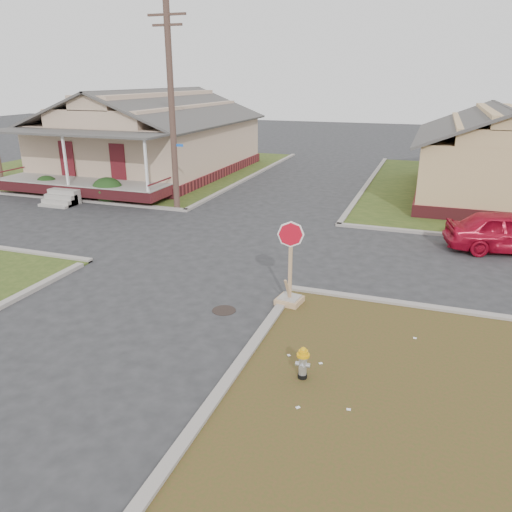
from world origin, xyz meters
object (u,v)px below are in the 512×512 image
(fire_hydrant, at_px, (303,361))
(stop_sign, at_px, (290,286))
(red_sedan, at_px, (509,232))
(utility_pole, at_px, (172,107))

(fire_hydrant, xyz_separation_m, stop_sign, (-1.25, 3.39, 0.11))
(red_sedan, bearing_deg, fire_hydrant, 142.69)
(fire_hydrant, relative_size, red_sedan, 0.17)
(stop_sign, height_order, red_sedan, stop_sign)
(fire_hydrant, distance_m, stop_sign, 3.62)
(stop_sign, bearing_deg, utility_pole, 141.53)
(utility_pole, relative_size, red_sedan, 2.10)
(stop_sign, bearing_deg, red_sedan, 56.88)
(fire_hydrant, relative_size, stop_sign, 0.30)
(utility_pole, xyz_separation_m, red_sedan, (14.08, -1.52, -3.93))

